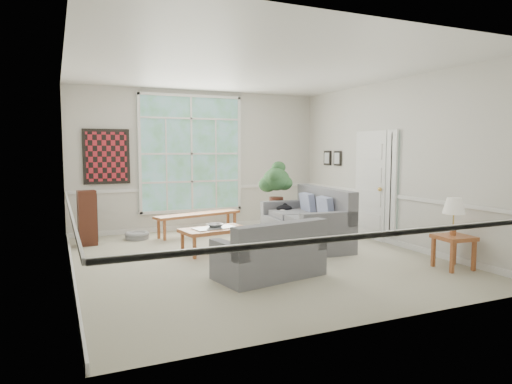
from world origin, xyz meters
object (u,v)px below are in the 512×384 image
coffee_table (215,240)px  loveseat_front (269,249)px  end_table (278,221)px  loveseat_right (305,217)px  side_table (453,252)px

coffee_table → loveseat_front: bearing=-92.3°
end_table → loveseat_right: bearing=-92.7°
coffee_table → end_table: end_table is taller
coffee_table → end_table: 2.03m
side_table → coffee_table: bearing=139.9°
end_table → loveseat_front: bearing=-118.9°
loveseat_right → end_table: bearing=91.1°
loveseat_right → end_table: size_ratio=3.64×
end_table → side_table: bearing=-71.9°
loveseat_front → loveseat_right: bearing=36.1°
loveseat_right → side_table: 2.58m
loveseat_front → coffee_table: size_ratio=1.30×
loveseat_right → side_table: size_ratio=3.92×
loveseat_right → end_table: (0.06, 1.20, -0.26)m
side_table → loveseat_right: bearing=117.7°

